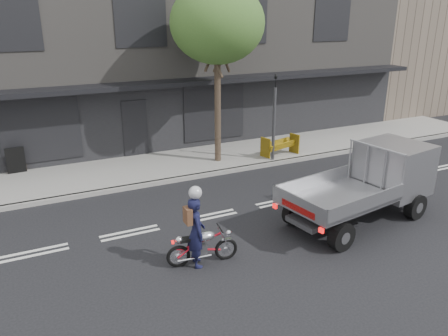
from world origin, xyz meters
TOP-DOWN VIEW (x-y plane):
  - ground at (0.00, 0.00)m, footprint 80.00×80.00m
  - sidewalk at (0.00, 4.70)m, footprint 32.00×3.20m
  - kerb at (0.00, 3.10)m, footprint 32.00×0.20m
  - building_main at (0.00, 11.30)m, footprint 26.00×10.00m
  - building_neighbour at (20.00, 11.30)m, footprint 14.00×10.00m
  - street_tree at (2.20, 4.20)m, footprint 3.40×3.40m
  - traffic_light_pole at (4.20, 3.35)m, footprint 0.12×0.12m
  - motorcycle at (-1.20, -2.22)m, footprint 1.72×0.50m
  - rider at (-1.35, -2.22)m, footprint 0.50×0.68m
  - flatbed_ute at (4.67, -1.94)m, footprint 4.90×2.57m
  - construction_barrier at (4.78, 3.51)m, footprint 1.60×0.98m
  - sandwich_board at (-4.98, 5.99)m, footprint 0.65×0.45m

SIDE VIEW (x-z plane):
  - ground at x=0.00m, z-range 0.00..0.00m
  - sidewalk at x=0.00m, z-range 0.00..0.15m
  - kerb at x=0.00m, z-range 0.00..0.15m
  - motorcycle at x=-1.20m, z-range 0.01..0.90m
  - construction_barrier at x=4.78m, z-range 0.15..0.99m
  - sandwich_board at x=-4.98m, z-range 0.15..1.16m
  - rider at x=-1.35m, z-range 0.00..1.71m
  - flatbed_ute at x=4.67m, z-range 0.15..2.32m
  - traffic_light_pole at x=4.20m, z-range -0.10..3.40m
  - building_main at x=0.00m, z-range 0.00..8.00m
  - building_neighbour at x=20.00m, z-range 0.00..10.00m
  - street_tree at x=2.20m, z-range 1.90..8.65m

